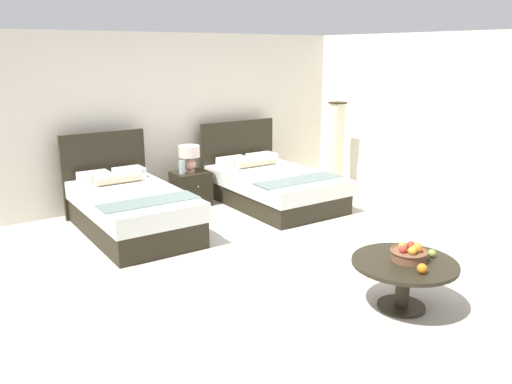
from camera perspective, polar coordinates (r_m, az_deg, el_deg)
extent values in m
cube|color=beige|center=(6.17, 2.23, -6.57)|extent=(10.07, 9.33, 0.02)
cube|color=silver|center=(8.25, -9.88, 8.02)|extent=(10.07, 0.12, 2.55)
cube|color=silver|center=(8.40, 18.64, 7.58)|extent=(0.12, 4.93, 2.55)
cube|color=black|center=(6.86, -13.27, -3.16)|extent=(1.14, 2.00, 0.33)
cube|color=white|center=(6.78, -13.41, -0.91)|extent=(1.18, 2.04, 0.23)
cube|color=black|center=(7.68, -16.23, 1.95)|extent=(1.19, 0.08, 1.19)
cube|color=white|center=(7.33, -17.34, 1.54)|extent=(0.40, 0.31, 0.14)
cube|color=white|center=(7.48, -13.77, 2.06)|extent=(0.40, 0.31, 0.14)
cylinder|color=beige|center=(7.18, -14.92, 1.48)|extent=(0.61, 0.16, 0.15)
cube|color=slate|center=(6.24, -11.63, -1.02)|extent=(1.18, 0.42, 0.01)
cube|color=black|center=(7.93, 2.08, -0.41)|extent=(1.31, 2.05, 0.28)
cube|color=white|center=(7.87, 2.10, 1.35)|extent=(1.35, 2.09, 0.22)
cube|color=black|center=(8.67, -1.98, 3.97)|extent=(1.36, 0.08, 1.17)
cube|color=white|center=(8.29, -2.56, 3.35)|extent=(0.46, 0.31, 0.14)
cube|color=white|center=(8.59, 0.65, 3.78)|extent=(0.46, 0.31, 0.14)
cylinder|color=beige|center=(8.24, -0.01, 3.32)|extent=(0.71, 0.16, 0.15)
cube|color=slate|center=(7.39, 4.75, 1.33)|extent=(1.35, 0.44, 0.01)
cube|color=black|center=(7.93, -7.14, 0.38)|extent=(0.52, 0.44, 0.52)
sphere|color=tan|center=(7.71, -6.35, 0.58)|extent=(0.02, 0.02, 0.02)
cylinder|color=#DAA38E|center=(7.88, -7.28, 2.31)|extent=(0.17, 0.17, 0.02)
ellipsoid|color=#DAA38E|center=(7.86, -7.30, 2.98)|extent=(0.18, 0.18, 0.17)
cylinder|color=#99844C|center=(7.84, -7.32, 3.72)|extent=(0.02, 0.02, 0.04)
cylinder|color=#F3D8CE|center=(7.82, -7.35, 4.47)|extent=(0.32, 0.32, 0.17)
cylinder|color=#ACC1C1|center=(7.74, -8.12, 2.67)|extent=(0.10, 0.10, 0.18)
torus|color=#ACC1C1|center=(7.72, -8.14, 3.38)|extent=(0.09, 0.09, 0.01)
cylinder|color=black|center=(5.07, 15.64, -11.96)|extent=(0.44, 0.44, 0.02)
cylinder|color=black|center=(4.99, 15.80, -9.93)|extent=(0.13, 0.13, 0.42)
cylinder|color=black|center=(4.90, 16.00, -7.51)|extent=(0.95, 0.95, 0.04)
cylinder|color=brown|center=(4.90, 16.41, -6.73)|extent=(0.31, 0.31, 0.09)
torus|color=brown|center=(4.89, 16.44, -6.26)|extent=(0.33, 0.33, 0.02)
sphere|color=orange|center=(4.88, 17.30, -5.88)|extent=(0.09, 0.09, 0.09)
sphere|color=red|center=(4.94, 16.66, -5.63)|extent=(0.08, 0.08, 0.08)
sphere|color=gold|center=(4.91, 15.77, -5.73)|extent=(0.07, 0.07, 0.07)
sphere|color=#BF3831|center=(4.83, 15.84, -6.07)|extent=(0.07, 0.07, 0.07)
sphere|color=gold|center=(4.82, 16.80, -6.19)|extent=(0.08, 0.08, 0.08)
sphere|color=#91B248|center=(5.04, 18.75, -6.40)|extent=(0.08, 0.08, 0.08)
sphere|color=orange|center=(4.66, 17.77, -8.00)|extent=(0.09, 0.09, 0.09)
cube|color=black|center=(9.21, 8.61, 0.85)|extent=(0.22, 0.22, 0.03)
cube|color=#E8E7C2|center=(9.07, 8.79, 5.20)|extent=(0.18, 0.18, 1.39)
cube|color=black|center=(8.97, 8.97, 9.65)|extent=(0.22, 0.22, 0.02)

